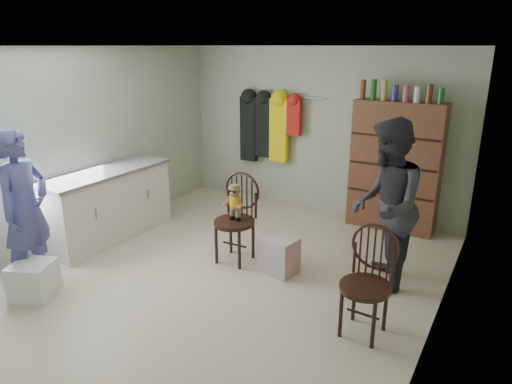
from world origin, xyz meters
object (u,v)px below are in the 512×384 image
Objects in this scene: chair_far at (368,277)px; dresser at (395,166)px; counter at (108,204)px; chair_front at (237,211)px.

dresser is (-0.47, 2.63, 0.37)m from chair_far.
counter is 0.90× the size of dresser.
chair_far is (1.81, -0.64, -0.08)m from chair_front.
counter is at bearing 177.67° from chair_far.
chair_front reaches higher than chair_far.
chair_front is 2.41m from dresser.
counter is at bearing -172.68° from chair_front.
chair_far is at bearing -5.12° from counter.
chair_front is at bearing -123.83° from dresser.
dresser is at bearing 35.68° from counter.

